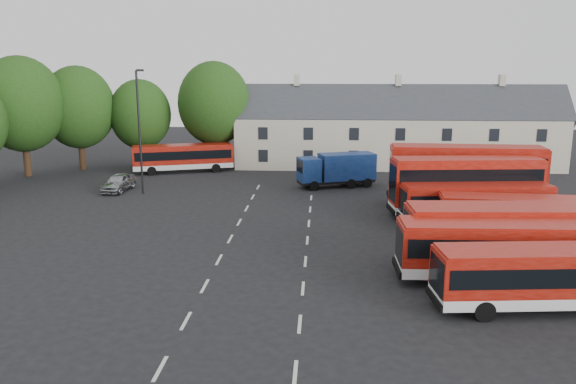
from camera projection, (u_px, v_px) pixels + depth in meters
The scene contains 15 objects.
ground at pixel (225, 249), 34.34m from camera, with size 140.00×140.00×0.00m, color black.
lane_markings at pixel (269, 240), 36.13m from camera, with size 5.15×33.80×0.01m.
treeline at pixel (41, 112), 52.98m from camera, with size 29.92×32.59×12.01m.
terrace_houses at pixel (396, 132), 61.88m from camera, with size 35.70×7.13×10.06m.
bus_row_a at pixel (550, 273), 25.34m from camera, with size 10.58×3.40×2.94m.
bus_row_b at pixel (510, 246), 28.66m from camera, with size 11.35×2.83×3.20m.
bus_row_c at pixel (518, 230), 30.95m from camera, with size 12.30×3.42×3.44m.
bus_row_d at pixel (518, 214), 36.02m from camera, with size 9.98×3.07×2.78m.
bus_row_e at pixel (476, 201), 39.12m from camera, with size 10.59×3.64×2.93m.
bus_dd_south at pixel (466, 184), 41.09m from camera, with size 11.00×3.56×4.43m.
bus_dd_north at pixel (466, 172), 44.28m from camera, with size 11.92×3.26×4.84m.
bus_north at pixel (183, 156), 58.91m from camera, with size 10.51×5.45×2.91m.
box_truck at pixel (337, 168), 51.63m from camera, with size 7.40×4.36×3.09m.
silver_car at pixel (118, 182), 50.14m from camera, with size 1.82×4.53×1.54m, color #9A9DA1.
lamppost at pixel (140, 129), 48.06m from camera, with size 0.74×0.45×10.69m.
Camera 1 is at (5.87, -32.45, 10.90)m, focal length 35.00 mm.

